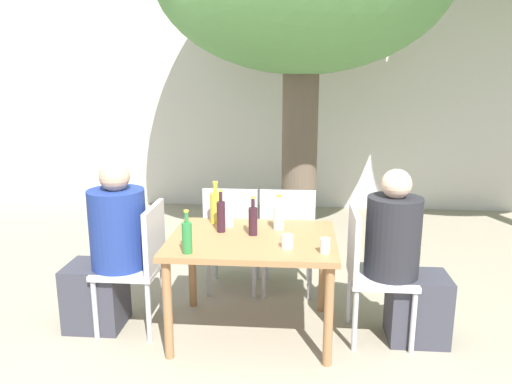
% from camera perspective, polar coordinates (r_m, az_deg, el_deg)
% --- Properties ---
extents(ground_plane, '(30.00, 30.00, 0.00)m').
position_cam_1_polar(ground_plane, '(3.76, -0.40, -15.66)').
color(ground_plane, gray).
extents(cafe_building_wall, '(10.00, 0.08, 2.80)m').
position_cam_1_polar(cafe_building_wall, '(6.85, 2.32, 9.87)').
color(cafe_building_wall, beige).
rests_on(cafe_building_wall, ground_plane).
extents(dining_table_front, '(1.15, 0.88, 0.72)m').
position_cam_1_polar(dining_table_front, '(3.49, -0.42, -6.59)').
color(dining_table_front, '#996B42').
rests_on(dining_table_front, ground_plane).
extents(patio_chair_0, '(0.44, 0.44, 0.93)m').
position_cam_1_polar(patio_chair_0, '(3.69, -13.12, -7.50)').
color(patio_chair_0, '#B2B2B7').
rests_on(patio_chair_0, ground_plane).
extents(patio_chair_1, '(0.44, 0.44, 0.93)m').
position_cam_1_polar(patio_chair_1, '(3.55, 12.81, -8.30)').
color(patio_chair_1, '#B2B2B7').
rests_on(patio_chair_1, ground_plane).
extents(patio_chair_2, '(0.44, 0.44, 0.93)m').
position_cam_1_polar(patio_chair_2, '(4.18, -2.72, -4.62)').
color(patio_chair_2, '#B2B2B7').
rests_on(patio_chair_2, ground_plane).
extents(patio_chair_3, '(0.44, 0.44, 0.93)m').
position_cam_1_polar(patio_chair_3, '(4.15, 3.61, -4.78)').
color(patio_chair_3, '#B2B2B7').
rests_on(patio_chair_3, ground_plane).
extents(person_seated_0, '(0.60, 0.40, 1.24)m').
position_cam_1_polar(person_seated_0, '(3.75, -16.51, -6.79)').
color(person_seated_0, '#383842').
rests_on(person_seated_0, ground_plane).
extents(person_seated_1, '(0.58, 0.37, 1.22)m').
position_cam_1_polar(person_seated_1, '(3.59, 16.56, -8.03)').
color(person_seated_1, '#383842').
rests_on(person_seated_1, ground_plane).
extents(green_bottle_0, '(0.06, 0.06, 0.28)m').
position_cam_1_polar(green_bottle_0, '(3.16, -7.89, -5.07)').
color(green_bottle_0, '#287A38').
rests_on(green_bottle_0, dining_table_front).
extents(water_bottle_1, '(0.08, 0.08, 0.26)m').
position_cam_1_polar(water_bottle_1, '(3.61, 2.62, -2.76)').
color(water_bottle_1, silver).
rests_on(water_bottle_1, dining_table_front).
extents(wine_bottle_2, '(0.06, 0.06, 0.28)m').
position_cam_1_polar(wine_bottle_2, '(3.48, -0.39, -3.25)').
color(wine_bottle_2, '#331923').
rests_on(wine_bottle_2, dining_table_front).
extents(wine_bottle_3, '(0.06, 0.06, 0.31)m').
position_cam_1_polar(wine_bottle_3, '(3.55, -4.03, -2.70)').
color(wine_bottle_3, '#331923').
rests_on(wine_bottle_3, dining_table_front).
extents(oil_cruet_4, '(0.08, 0.08, 0.32)m').
position_cam_1_polar(oil_cruet_4, '(3.77, -4.63, -1.70)').
color(oil_cruet_4, gold).
rests_on(oil_cruet_4, dining_table_front).
extents(drinking_glass_0, '(0.07, 0.07, 0.11)m').
position_cam_1_polar(drinking_glass_0, '(3.70, -3.16, -3.12)').
color(drinking_glass_0, silver).
rests_on(drinking_glass_0, dining_table_front).
extents(drinking_glass_1, '(0.08, 0.08, 0.09)m').
position_cam_1_polar(drinking_glass_1, '(3.25, 3.60, -5.66)').
color(drinking_glass_1, white).
rests_on(drinking_glass_1, dining_table_front).
extents(drinking_glass_2, '(0.06, 0.06, 0.10)m').
position_cam_1_polar(drinking_glass_2, '(3.18, 7.91, -6.10)').
color(drinking_glass_2, silver).
rests_on(drinking_glass_2, dining_table_front).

